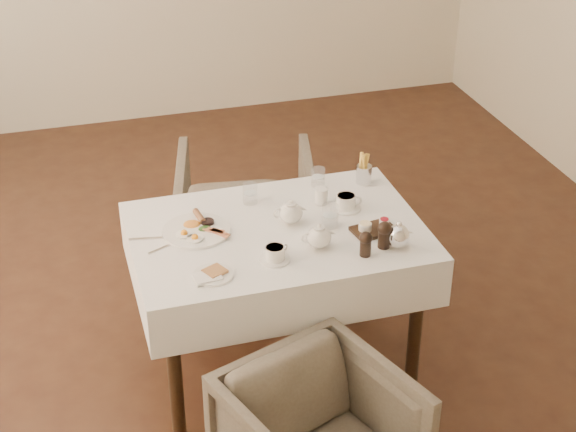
{
  "coord_description": "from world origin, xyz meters",
  "views": [
    {
      "loc": [
        -1.03,
        -3.78,
        2.75
      ],
      "look_at": [
        -0.1,
        -0.6,
        0.82
      ],
      "focal_mm": 55.0,
      "sensor_mm": 36.0,
      "label": 1
    }
  ],
  "objects_px": {
    "table": "(277,252)",
    "breakfast_plate": "(197,229)",
    "teapot_centre": "(291,211)",
    "armchair_far": "(246,214)"
  },
  "relations": [
    {
      "from": "teapot_centre",
      "to": "armchair_far",
      "type": "bearing_deg",
      "value": 93.68
    },
    {
      "from": "table",
      "to": "breakfast_plate",
      "type": "distance_m",
      "value": 0.37
    },
    {
      "from": "table",
      "to": "breakfast_plate",
      "type": "bearing_deg",
      "value": 165.86
    },
    {
      "from": "armchair_far",
      "to": "teapot_centre",
      "type": "bearing_deg",
      "value": 103.44
    },
    {
      "from": "armchair_far",
      "to": "breakfast_plate",
      "type": "xyz_separation_m",
      "value": [
        -0.41,
        -0.78,
        0.43
      ]
    },
    {
      "from": "armchair_far",
      "to": "teapot_centre",
      "type": "distance_m",
      "value": 0.95
    },
    {
      "from": "breakfast_plate",
      "to": "teapot_centre",
      "type": "bearing_deg",
      "value": 11.57
    },
    {
      "from": "table",
      "to": "teapot_centre",
      "type": "height_order",
      "value": "teapot_centre"
    },
    {
      "from": "table",
      "to": "breakfast_plate",
      "type": "relative_size",
      "value": 4.28
    },
    {
      "from": "table",
      "to": "teapot_centre",
      "type": "distance_m",
      "value": 0.19
    }
  ]
}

